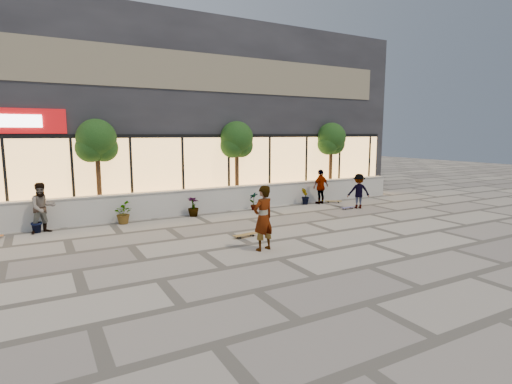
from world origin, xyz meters
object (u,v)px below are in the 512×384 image
skater_right_near (321,187)px  tree_east (331,141)px  skater_left (43,208)px  skateboard_right_far (348,208)px  skateboard_right_near (333,201)px  tree_midwest (97,143)px  skateboard_center (245,235)px  skater_right_far (359,191)px  skater_center (263,218)px  tree_mideast (237,142)px

skater_right_near → tree_east: bearing=-150.4°
skater_left → skateboard_right_far: bearing=-24.7°
skateboard_right_near → skateboard_right_far: skateboard_right_near is taller
tree_midwest → skateboard_center: tree_midwest is taller
tree_east → skateboard_center: bearing=-146.0°
tree_midwest → skater_right_near: size_ratio=2.36×
skater_left → skater_right_far: size_ratio=1.10×
skater_right_near → skateboard_right_near: skater_right_near is taller
skater_left → skater_right_far: skater_left is taller
skater_center → skater_left: size_ratio=1.10×
tree_midwest → skateboard_right_far: (10.00, -3.10, -2.91)m
tree_east → skater_right_far: size_ratio=2.51×
skateboard_right_far → skateboard_right_near: bearing=69.8°
tree_midwest → tree_mideast: same height
skateboard_right_far → tree_east: bearing=61.3°
skater_center → skater_left: bearing=-57.4°
tree_east → skateboard_right_far: size_ratio=5.49×
skater_right_near → skateboard_right_near: 1.04m
tree_mideast → skater_left: (-8.01, -1.40, -2.12)m
tree_midwest → skateboard_right_near: (10.50, -1.50, -2.91)m
skateboard_center → skater_right_far: bearing=9.5°
skater_center → skateboard_center: (0.22, 1.54, -0.86)m
tree_midwest → skateboard_center: (3.73, -5.24, -2.90)m
skater_right_near → skateboard_right_far: (0.22, -1.70, -0.76)m
skater_center → skateboard_right_near: skater_center is taller
skater_right_far → skater_right_near: bearing=-39.7°
skateboard_center → skateboard_right_near: size_ratio=1.13×
skater_center → skateboard_right_near: (6.99, 5.27, -0.87)m
tree_east → skateboard_center: 9.81m
skater_right_near → skater_center: bearing=31.0°
tree_mideast → skater_right_far: tree_mideast is taller
skater_left → skateboard_right_near: size_ratio=2.23×
skater_left → tree_midwest: bearing=18.2°
skateboard_right_near → skater_left: bearing=-145.9°
skater_right_near → skateboard_center: 7.21m
tree_mideast → skater_right_far: (4.56, -3.14, -2.20)m
tree_east → skater_center: bearing=-139.7°
tree_mideast → skateboard_center: size_ratio=4.48×
skateboard_center → skateboard_right_far: 6.63m
skateboard_center → skateboard_right_far: (6.27, 2.14, -0.01)m
skater_right_near → skater_right_far: size_ratio=1.06×
tree_east → skateboard_right_near: (-1.00, -1.50, -2.91)m
tree_east → skater_left: 13.74m
skater_right_far → skateboard_right_far: size_ratio=2.19×
tree_midwest → skateboard_right_near: 11.00m
skater_right_near → skateboard_center: bearing=22.8°
tree_mideast → skateboard_center: (-2.27, -5.24, -2.90)m
skater_center → tree_east: bearing=-152.9°
skater_left → skater_right_near: size_ratio=1.04×
tree_midwest → skater_right_near: 10.12m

